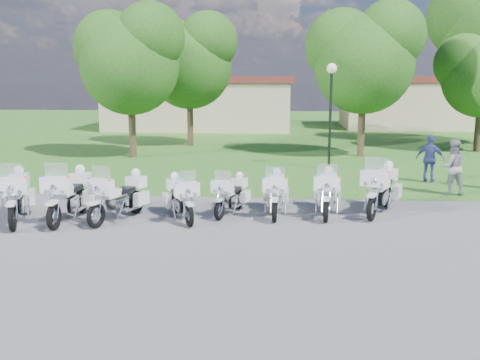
# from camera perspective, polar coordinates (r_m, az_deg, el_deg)

# --- Properties ---
(ground) EXTENTS (100.00, 100.00, 0.00)m
(ground) POSITION_cam_1_polar(r_m,az_deg,el_deg) (15.03, 2.84, -4.46)
(ground) COLOR slate
(ground) RESTS_ON ground
(grass_lawn) EXTENTS (100.00, 48.00, 0.01)m
(grass_lawn) POSITION_cam_1_polar(r_m,az_deg,el_deg) (41.69, 3.88, 5.36)
(grass_lawn) COLOR #31621E
(grass_lawn) RESTS_ON ground
(motorcycle_0) EXTENTS (1.43, 2.53, 1.77)m
(motorcycle_0) POSITION_cam_1_polar(r_m,az_deg,el_deg) (16.18, -22.73, -1.50)
(motorcycle_0) COLOR black
(motorcycle_0) RESTS_ON ground
(motorcycle_1) EXTENTS (0.88, 2.64, 1.77)m
(motorcycle_1) POSITION_cam_1_polar(r_m,az_deg,el_deg) (15.83, -17.69, -1.43)
(motorcycle_1) COLOR black
(motorcycle_1) RESTS_ON ground
(motorcycle_2) EXTENTS (1.37, 2.34, 1.65)m
(motorcycle_2) POSITION_cam_1_polar(r_m,az_deg,el_deg) (15.50, -12.69, -1.62)
(motorcycle_2) COLOR black
(motorcycle_2) RESTS_ON ground
(motorcycle_3) EXTENTS (1.32, 2.09, 1.51)m
(motorcycle_3) POSITION_cam_1_polar(r_m,az_deg,el_deg) (15.29, -6.35, -1.82)
(motorcycle_3) COLOR black
(motorcycle_3) RESTS_ON ground
(motorcycle_4) EXTENTS (1.08, 2.03, 1.40)m
(motorcycle_4) POSITION_cam_1_polar(r_m,az_deg,el_deg) (15.82, -0.94, -1.49)
(motorcycle_4) COLOR black
(motorcycle_4) RESTS_ON ground
(motorcycle_5) EXTENTS (0.77, 2.30, 1.54)m
(motorcycle_5) POSITION_cam_1_polar(r_m,az_deg,el_deg) (15.74, 3.84, -1.36)
(motorcycle_5) COLOR black
(motorcycle_5) RESTS_ON ground
(motorcycle_6) EXTENTS (0.95, 2.39, 1.61)m
(motorcycle_6) POSITION_cam_1_polar(r_m,az_deg,el_deg) (15.93, 9.31, -1.23)
(motorcycle_6) COLOR black
(motorcycle_6) RESTS_ON ground
(motorcycle_7) EXTENTS (1.51, 2.49, 1.78)m
(motorcycle_7) POSITION_cam_1_polar(r_m,az_deg,el_deg) (16.41, 14.84, -0.84)
(motorcycle_7) COLOR black
(motorcycle_7) RESTS_ON ground
(lamp_post) EXTENTS (0.44, 0.44, 4.58)m
(lamp_post) POSITION_cam_1_polar(r_m,az_deg,el_deg) (23.65, 9.69, 9.38)
(lamp_post) COLOR black
(lamp_post) RESTS_ON ground
(tree_0) EXTENTS (5.71, 4.87, 7.61)m
(tree_0) POSITION_cam_1_polar(r_m,az_deg,el_deg) (27.57, -11.77, 12.84)
(tree_0) COLOR #38281C
(tree_0) RESTS_ON ground
(tree_1) EXTENTS (5.79, 4.94, 7.71)m
(tree_1) POSITION_cam_1_polar(r_m,az_deg,el_deg) (31.87, -5.52, 12.83)
(tree_1) COLOR #38281C
(tree_1) RESTS_ON ground
(tree_2) EXTENTS (5.80, 4.95, 7.73)m
(tree_2) POSITION_cam_1_polar(r_m,az_deg,el_deg) (27.93, 13.02, 12.92)
(tree_2) COLOR #38281C
(tree_2) RESTS_ON ground
(building_west) EXTENTS (14.56, 8.32, 4.10)m
(building_west) POSITION_cam_1_polar(r_m,az_deg,el_deg) (43.01, -4.18, 8.28)
(building_west) COLOR tan
(building_west) RESTS_ON ground
(building_east) EXTENTS (11.44, 7.28, 4.10)m
(building_east) POSITION_cam_1_polar(r_m,az_deg,el_deg) (45.79, 17.99, 7.94)
(building_east) COLOR tan
(building_east) RESTS_ON ground
(bystander_b) EXTENTS (0.99, 0.81, 1.91)m
(bystander_b) POSITION_cam_1_polar(r_m,az_deg,el_deg) (19.72, 21.66, 1.28)
(bystander_b) COLOR gray
(bystander_b) RESTS_ON ground
(bystander_c) EXTENTS (1.15, 0.90, 1.82)m
(bystander_c) POSITION_cam_1_polar(r_m,az_deg,el_deg) (21.71, 19.61, 2.12)
(bystander_c) COLOR #363E81
(bystander_c) RESTS_ON ground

